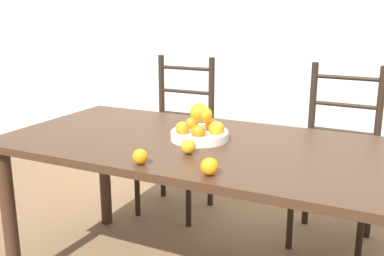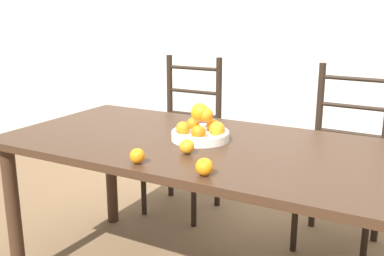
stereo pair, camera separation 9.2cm
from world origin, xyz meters
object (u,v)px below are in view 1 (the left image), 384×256
fruit_bowl (200,129)px  orange_loose_2 (209,167)px  orange_loose_1 (188,147)px  orange_loose_0 (140,157)px  chair_right (336,162)px  chair_left (177,141)px

fruit_bowl → orange_loose_2: (0.22, -0.41, -0.02)m
orange_loose_1 → orange_loose_2: (0.18, -0.19, 0.00)m
orange_loose_0 → chair_right: size_ratio=0.06×
orange_loose_0 → fruit_bowl: bearing=80.8°
fruit_bowl → orange_loose_2: fruit_bowl is taller
chair_left → chair_right: bearing=-0.9°
fruit_bowl → chair_left: bearing=124.4°
orange_loose_2 → orange_loose_1: bearing=133.1°
orange_loose_0 → chair_left: size_ratio=0.06×
orange_loose_0 → orange_loose_2: 0.29m
orange_loose_2 → chair_left: size_ratio=0.06×
orange_loose_0 → chair_left: (-0.46, 1.18, -0.30)m
orange_loose_1 → chair_right: chair_right is taller
orange_loose_1 → orange_loose_2: size_ratio=0.96×
fruit_bowl → orange_loose_1: size_ratio=4.29×
orange_loose_2 → chair_left: chair_left is taller
orange_loose_0 → chair_right: bearing=63.6°
fruit_bowl → chair_right: bearing=55.9°
fruit_bowl → chair_right: (0.52, 0.76, -0.32)m
orange_loose_2 → chair_left: (-0.75, 1.17, -0.30)m
orange_loose_1 → chair_left: size_ratio=0.06×
orange_loose_2 → chair_right: bearing=75.9°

